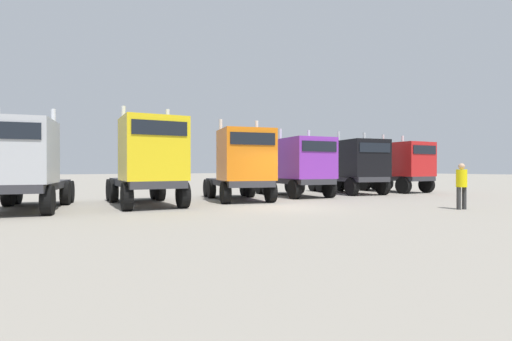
# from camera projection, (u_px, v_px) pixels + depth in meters

# --- Properties ---
(ground) EXTENTS (200.00, 200.00, 0.00)m
(ground) POSITION_uv_depth(u_px,v_px,m) (287.00, 207.00, 15.86)
(ground) COLOR gray
(semi_truck_silver) EXTENTS (3.99, 6.67, 3.97)m
(semi_truck_silver) POSITION_uv_depth(u_px,v_px,m) (21.00, 164.00, 13.99)
(semi_truck_silver) COLOR #333338
(semi_truck_silver) RESTS_ON ground
(semi_truck_yellow) EXTENTS (3.14, 6.56, 4.28)m
(semi_truck_yellow) POSITION_uv_depth(u_px,v_px,m) (149.00, 161.00, 16.08)
(semi_truck_yellow) COLOR #333338
(semi_truck_yellow) RESTS_ON ground
(semi_truck_orange) EXTENTS (3.91, 6.14, 4.08)m
(semi_truck_orange) POSITION_uv_depth(u_px,v_px,m) (242.00, 165.00, 18.72)
(semi_truck_orange) COLOR #333338
(semi_truck_orange) RESTS_ON ground
(semi_truck_purple) EXTENTS (3.44, 6.05, 3.90)m
(semi_truck_purple) POSITION_uv_depth(u_px,v_px,m) (302.00, 166.00, 21.55)
(semi_truck_purple) COLOR #333338
(semi_truck_purple) RESTS_ON ground
(semi_truck_black) EXTENTS (3.90, 6.47, 3.96)m
(semi_truck_black) POSITION_uv_depth(u_px,v_px,m) (356.00, 166.00, 23.92)
(semi_truck_black) COLOR #333338
(semi_truck_black) RESTS_ON ground
(semi_truck_red) EXTENTS (3.05, 6.04, 3.93)m
(semi_truck_red) POSITION_uv_depth(u_px,v_px,m) (401.00, 166.00, 25.86)
(semi_truck_red) COLOR #333338
(semi_truck_red) RESTS_ON ground
(visitor_in_hivis) EXTENTS (0.49, 0.49, 1.82)m
(visitor_in_hivis) POSITION_uv_depth(u_px,v_px,m) (462.00, 183.00, 15.05)
(visitor_in_hivis) COLOR #313131
(visitor_in_hivis) RESTS_ON ground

